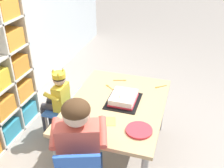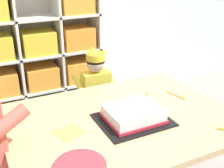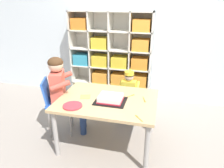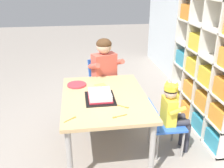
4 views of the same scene
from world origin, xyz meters
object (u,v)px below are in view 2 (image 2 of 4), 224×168
classroom_chair_blue (100,110)px  fork_at_table_front_edge (146,97)px  activity_table (120,129)px  birthday_cake_on_tray (133,115)px  paper_plate_stack (80,167)px  fork_by_napkin (177,96)px  child_with_crown (94,86)px

classroom_chair_blue → fork_at_table_front_edge: size_ratio=4.73×
activity_table → birthday_cake_on_tray: (0.05, -0.05, 0.10)m
activity_table → classroom_chair_blue: bearing=76.2°
paper_plate_stack → fork_by_napkin: paper_plate_stack is taller
child_with_crown → fork_at_table_front_edge: (0.11, -0.55, 0.13)m
paper_plate_stack → fork_by_napkin: (0.76, 0.36, -0.01)m
activity_table → fork_at_table_front_edge: bearing=30.1°
paper_plate_stack → child_with_crown: bearing=64.2°
birthday_cake_on_tray → fork_at_table_front_edge: birthday_cake_on_tray is taller
activity_table → child_with_crown: child_with_crown is taller
birthday_cake_on_tray → fork_by_napkin: 0.41m
activity_table → birthday_cake_on_tray: birthday_cake_on_tray is taller
fork_by_napkin → child_with_crown: bearing=8.1°
paper_plate_stack → fork_at_table_front_edge: size_ratio=1.77×
activity_table → paper_plate_stack: (-0.33, -0.28, 0.08)m
classroom_chair_blue → paper_plate_stack: (-0.48, -0.88, 0.29)m
activity_table → classroom_chair_blue: activity_table is taller
child_with_crown → birthday_cake_on_tray: child_with_crown is taller
birthday_cake_on_tray → fork_at_table_front_edge: (0.21, 0.20, -0.03)m
fork_at_table_front_edge → child_with_crown: bearing=-131.7°
fork_at_table_front_edge → fork_by_napkin: (0.18, -0.07, 0.00)m
activity_table → fork_by_napkin: fork_by_napkin is taller
activity_table → child_with_crown: bearing=78.1°
classroom_chair_blue → birthday_cake_on_tray: birthday_cake_on_tray is taller
classroom_chair_blue → paper_plate_stack: bearing=62.1°
birthday_cake_on_tray → fork_at_table_front_edge: 0.29m
birthday_cake_on_tray → fork_by_napkin: size_ratio=2.59×
classroom_chair_blue → child_with_crown: child_with_crown is taller
birthday_cake_on_tray → paper_plate_stack: 0.44m
birthday_cake_on_tray → paper_plate_stack: bearing=-148.7°
classroom_chair_blue → birthday_cake_on_tray: size_ratio=1.59×
birthday_cake_on_tray → fork_by_napkin: (0.38, 0.13, -0.03)m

